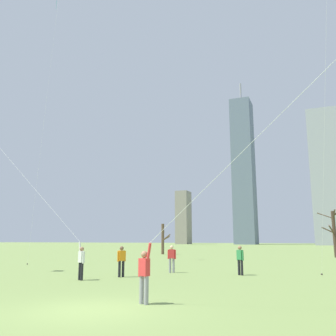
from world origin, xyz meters
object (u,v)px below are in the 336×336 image
at_px(kite_flyer_far_back_blue, 64,237).
at_px(distant_kite_drifting_left_teal, 56,22).
at_px(bystander_watching_nearby, 240,259).
at_px(bare_tree_left_of_center, 163,239).
at_px(bare_tree_leftmost, 334,231).
at_px(bystander_far_off_by_trees, 121,260).
at_px(kite_flyer_foreground_right_purple, 256,158).
at_px(bystander_strolling_midfield, 172,257).

height_order(kite_flyer_far_back_blue, distant_kite_drifting_left_teal, distant_kite_drifting_left_teal).
height_order(bystander_watching_nearby, distant_kite_drifting_left_teal, distant_kite_drifting_left_teal).
relative_size(distant_kite_drifting_left_teal, bare_tree_left_of_center, 6.67).
xyz_separation_m(bystander_watching_nearby, bare_tree_leftmost, (6.06, 24.53, 1.99)).
bearing_deg(bystander_far_off_by_trees, bare_tree_left_of_center, 108.21).
relative_size(kite_flyer_foreground_right_purple, bystander_strolling_midfield, 8.70).
relative_size(bystander_strolling_midfield, bare_tree_left_of_center, 0.39).
bearing_deg(bystander_watching_nearby, bare_tree_left_of_center, 120.77).
xyz_separation_m(bystander_strolling_midfield, bare_tree_left_of_center, (-11.21, 25.83, 1.19)).
bearing_deg(bystander_strolling_midfield, kite_flyer_far_back_blue, -127.35).
bearing_deg(distant_kite_drifting_left_teal, kite_flyer_far_back_blue, -45.41).
bearing_deg(kite_flyer_far_back_blue, kite_flyer_foreground_right_purple, -26.76).
relative_size(kite_flyer_foreground_right_purple, distant_kite_drifting_left_teal, 0.51).
distance_m(bare_tree_leftmost, bare_tree_left_of_center, 21.49).
height_order(bystander_strolling_midfield, bare_tree_leftmost, bare_tree_leftmost).
xyz_separation_m(kite_flyer_far_back_blue, bystander_far_off_by_trees, (2.43, 1.87, -1.21)).
bearing_deg(bystander_watching_nearby, kite_flyer_far_back_blue, -147.12).
relative_size(kite_flyer_foreground_right_purple, bare_tree_leftmost, 2.66).
relative_size(kite_flyer_far_back_blue, bystander_far_off_by_trees, 5.69).
height_order(kite_flyer_foreground_right_purple, bystander_strolling_midfield, kite_flyer_foreground_right_purple).
height_order(bystander_watching_nearby, bare_tree_leftmost, bare_tree_leftmost).
xyz_separation_m(kite_flyer_foreground_right_purple, bystander_strolling_midfield, (-6.78, 10.72, -3.42)).
distance_m(kite_flyer_far_back_blue, bare_tree_leftmost, 33.05).
bearing_deg(bystander_strolling_midfield, distant_kite_drifting_left_teal, 159.27).
bearing_deg(bare_tree_leftmost, kite_flyer_far_back_blue, -115.53).
distance_m(bystander_far_off_by_trees, distant_kite_drifting_left_teal, 27.69).
xyz_separation_m(kite_flyer_far_back_blue, bare_tree_leftmost, (14.24, 29.81, 0.78)).
distance_m(distant_kite_drifting_left_teal, bare_tree_left_of_center, 29.74).
relative_size(kite_flyer_foreground_right_purple, bystander_watching_nearby, 8.70).
bearing_deg(bystander_strolling_midfield, bystander_far_off_by_trees, -115.08).
height_order(bystander_far_off_by_trees, bystander_strolling_midfield, same).
bearing_deg(kite_flyer_foreground_right_purple, bystander_watching_nearby, 103.74).
bearing_deg(bystander_far_off_by_trees, bystander_watching_nearby, 30.75).
relative_size(bare_tree_leftmost, bare_tree_left_of_center, 1.29).
relative_size(bystander_watching_nearby, distant_kite_drifting_left_teal, 0.06).
height_order(kite_flyer_foreground_right_purple, bystander_far_off_by_trees, kite_flyer_foreground_right_purple).
distance_m(bystander_far_off_by_trees, bare_tree_left_of_center, 30.80).
height_order(distant_kite_drifting_left_teal, bare_tree_leftmost, distant_kite_drifting_left_teal).
distance_m(bystander_far_off_by_trees, bystander_watching_nearby, 6.69).
bearing_deg(bare_tree_left_of_center, kite_flyer_far_back_blue, -76.98).
relative_size(kite_flyer_far_back_blue, bare_tree_leftmost, 1.74).
bearing_deg(bystander_watching_nearby, bare_tree_leftmost, 76.12).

